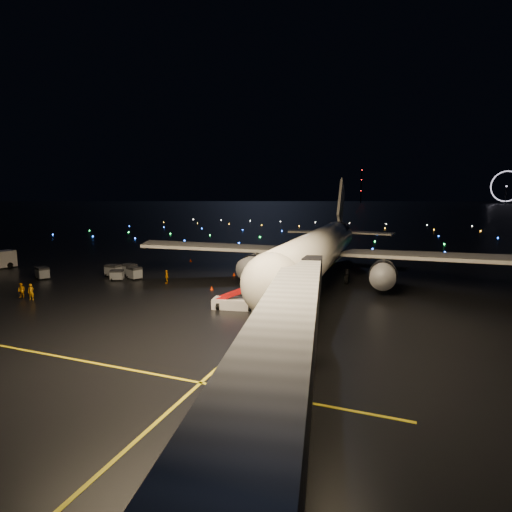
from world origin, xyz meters
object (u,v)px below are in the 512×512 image
(pushback_tug, at_px, (273,349))
(baggage_cart_0, at_px, (134,273))
(crew_a, at_px, (31,292))
(airliner, at_px, (323,227))
(baggage_cart_2, at_px, (129,270))
(belt_loader, at_px, (236,293))
(baggage_cart_3, at_px, (113,271))
(crew_b, at_px, (21,291))
(baggage_cart_4, at_px, (42,273))
(crew_c, at_px, (167,277))
(baggage_cart_1, at_px, (117,275))

(pushback_tug, relative_size, baggage_cart_0, 2.22)
(crew_a, xyz_separation_m, baggage_cart_0, (3.76, 14.02, -0.06))
(crew_a, bearing_deg, airliner, 13.11)
(airliner, height_order, baggage_cart_2, airliner)
(airliner, xyz_separation_m, belt_loader, (-5.49, -18.50, -5.94))
(belt_loader, distance_m, baggage_cart_3, 25.92)
(airliner, xyz_separation_m, baggage_cart_2, (-28.12, -7.45, -6.82))
(pushback_tug, xyz_separation_m, crew_a, (-32.04, 7.01, -0.16))
(crew_a, relative_size, crew_b, 1.04)
(baggage_cart_0, height_order, baggage_cart_4, baggage_cart_0)
(belt_loader, distance_m, baggage_cart_0, 21.96)
(baggage_cart_3, bearing_deg, baggage_cart_4, -146.71)
(airliner, relative_size, baggage_cart_4, 26.76)
(airliner, bearing_deg, pushback_tug, -87.20)
(baggage_cart_2, bearing_deg, crew_c, -9.36)
(baggage_cart_1, bearing_deg, crew_a, -123.32)
(pushback_tug, relative_size, crew_c, 2.46)
(pushback_tug, height_order, belt_loader, belt_loader)
(baggage_cart_0, bearing_deg, pushback_tug, -13.68)
(crew_b, distance_m, baggage_cart_4, 11.61)
(crew_b, bearing_deg, baggage_cart_1, 65.32)
(pushback_tug, bearing_deg, baggage_cart_4, 138.03)
(baggage_cart_2, bearing_deg, belt_loader, -16.56)
(pushback_tug, relative_size, crew_b, 2.55)
(crew_b, relative_size, baggage_cart_1, 1.03)
(airliner, relative_size, pushback_tug, 11.76)
(baggage_cart_2, relative_size, baggage_cart_3, 0.96)
(crew_b, distance_m, crew_c, 17.43)
(baggage_cart_0, xyz_separation_m, baggage_cart_3, (-4.13, 0.40, 0.02))
(baggage_cart_0, distance_m, baggage_cart_3, 4.14)
(belt_loader, bearing_deg, baggage_cart_2, 143.21)
(crew_a, bearing_deg, baggage_cart_2, 60.02)
(airliner, distance_m, crew_a, 38.24)
(pushback_tug, distance_m, crew_c, 30.09)
(crew_a, distance_m, crew_b, 1.77)
(crew_c, bearing_deg, airliner, 84.30)
(crew_b, relative_size, baggage_cart_4, 0.89)
(crew_a, height_order, baggage_cart_2, crew_a)
(belt_loader, height_order, baggage_cart_3, belt_loader)
(airliner, relative_size, baggage_cart_0, 26.11)
(baggage_cart_4, bearing_deg, pushback_tug, 2.87)
(airliner, relative_size, baggage_cart_2, 26.70)
(crew_c, relative_size, baggage_cart_0, 0.90)
(pushback_tug, distance_m, baggage_cart_2, 38.59)
(crew_c, distance_m, baggage_cart_3, 10.23)
(pushback_tug, bearing_deg, airliner, 74.92)
(crew_c, height_order, baggage_cart_1, crew_c)
(airliner, height_order, crew_a, airliner)
(airliner, bearing_deg, crew_a, -143.43)
(airliner, distance_m, baggage_cart_4, 41.34)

